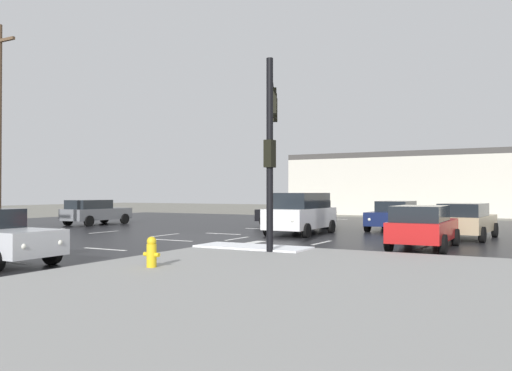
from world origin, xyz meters
The scene contains 14 objects.
ground_plane centered at (0.00, 0.00, 0.00)m, with size 120.00×120.00×0.00m, color slate.
road_asphalt centered at (0.00, 0.00, 0.01)m, with size 44.00×44.00×0.02m, color black.
sidewalk_corner centered at (12.00, -12.00, 0.07)m, with size 18.00×18.00×0.14m, color gray.
snow_strip_curbside centered at (5.00, -4.00, 0.17)m, with size 4.00×1.60×0.06m, color white.
lane_markings centered at (1.20, -1.38, 0.02)m, with size 36.15×36.15×0.01m.
traffic_signal_mast centered at (5.41, -3.38, 4.48)m, with size 2.28×4.61×6.34m.
fire_hydrant centered at (5.01, -9.43, 0.54)m, with size 0.48×0.26×0.79m.
strip_building_background centered at (5.71, 29.94, 2.84)m, with size 26.70×8.00×5.69m.
sedan_navy centered at (6.83, 8.43, 0.85)m, with size 2.11×4.58×1.58m.
sedan_grey centered at (-10.96, 4.21, 0.85)m, with size 2.03×4.54×1.58m.
sedan_red centered at (10.09, -0.44, 0.85)m, with size 2.04×4.55×1.58m.
sedan_black centered at (1.31, 8.08, 0.85)m, with size 4.65×2.34×1.58m.
sedan_tan centered at (10.95, 4.58, 0.85)m, with size 2.31×4.64×1.58m.
suv_white centered at (3.54, 3.47, 1.09)m, with size 2.20×4.85×2.03m.
Camera 1 is at (13.89, -20.07, 2.08)m, focal length 36.89 mm.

